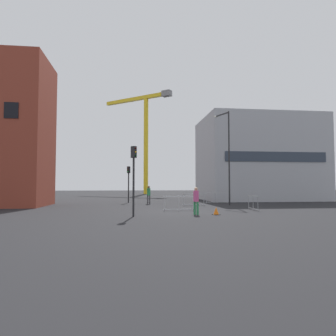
# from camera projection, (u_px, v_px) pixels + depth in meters

# --- Properties ---
(ground) EXTENTS (160.00, 160.00, 0.00)m
(ground) POSITION_uv_depth(u_px,v_px,m) (179.00, 212.00, 21.48)
(ground) COLOR black
(office_block) EXTENTS (13.86, 10.24, 10.21)m
(office_block) POSITION_uv_depth(u_px,v_px,m) (257.00, 159.00, 38.88)
(office_block) COLOR #A8AAB2
(office_block) RESTS_ON ground
(construction_crane) EXTENTS (13.45, 10.58, 20.37)m
(construction_crane) POSITION_uv_depth(u_px,v_px,m) (145.00, 127.00, 62.81)
(construction_crane) COLOR yellow
(construction_crane) RESTS_ON ground
(streetlamp_tall) EXTENTS (1.01, 2.01, 8.80)m
(streetlamp_tall) POSITION_uv_depth(u_px,v_px,m) (227.00, 150.00, 28.95)
(streetlamp_tall) COLOR #232326
(streetlamp_tall) RESTS_ON ground
(traffic_light_verge) EXTENTS (0.35, 0.39, 3.81)m
(traffic_light_verge) POSITION_uv_depth(u_px,v_px,m) (129.00, 178.00, 32.30)
(traffic_light_verge) COLOR black
(traffic_light_verge) RESTS_ON ground
(traffic_light_crosswalk) EXTENTS (0.37, 0.37, 4.20)m
(traffic_light_crosswalk) POSITION_uv_depth(u_px,v_px,m) (134.00, 169.00, 18.41)
(traffic_light_crosswalk) COLOR #232326
(traffic_light_crosswalk) RESTS_ON ground
(pedestrian_walking) EXTENTS (0.34, 0.34, 1.73)m
(pedestrian_walking) POSITION_uv_depth(u_px,v_px,m) (196.00, 199.00, 19.43)
(pedestrian_walking) COLOR #2D844C
(pedestrian_walking) RESTS_ON ground
(pedestrian_waiting) EXTENTS (0.34, 0.34, 1.78)m
(pedestrian_waiting) POSITION_uv_depth(u_px,v_px,m) (149.00, 193.00, 30.05)
(pedestrian_waiting) COLOR #4C4C51
(pedestrian_waiting) RESTS_ON ground
(safety_barrier_mid_span) EXTENTS (0.13, 2.12, 1.08)m
(safety_barrier_mid_span) POSITION_uv_depth(u_px,v_px,m) (253.00, 202.00, 23.00)
(safety_barrier_mid_span) COLOR gray
(safety_barrier_mid_span) RESTS_ON ground
(safety_barrier_right_run) EXTENTS (2.06, 0.09, 1.08)m
(safety_barrier_right_run) POSITION_uv_depth(u_px,v_px,m) (194.00, 199.00, 27.93)
(safety_barrier_right_run) COLOR #9EA0A5
(safety_barrier_right_run) RESTS_ON ground
(safety_barrier_rear) EXTENTS (2.34, 0.32, 1.08)m
(safety_barrier_rear) POSITION_uv_depth(u_px,v_px,m) (217.00, 198.00, 31.69)
(safety_barrier_rear) COLOR #B2B5BA
(safety_barrier_rear) RESTS_ON ground
(safety_barrier_front) EXTENTS (2.31, 0.12, 1.08)m
(safety_barrier_front) POSITION_uv_depth(u_px,v_px,m) (179.00, 203.00, 22.32)
(safety_barrier_front) COLOR #9EA0A5
(safety_barrier_front) RESTS_ON ground
(traffic_cone_orange) EXTENTS (0.47, 0.47, 0.48)m
(traffic_cone_orange) POSITION_uv_depth(u_px,v_px,m) (216.00, 211.00, 19.37)
(traffic_cone_orange) COLOR black
(traffic_cone_orange) RESTS_ON ground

